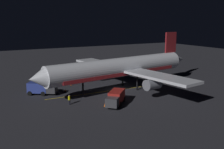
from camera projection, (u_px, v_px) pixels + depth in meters
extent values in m
cube|color=#27272D|center=(120.00, 90.00, 55.88)|extent=(180.00, 180.00, 0.20)
cube|color=gold|center=(103.00, 92.00, 54.12)|extent=(1.15, 24.06, 0.01)
cylinder|color=silver|center=(120.00, 67.00, 54.88)|extent=(8.69, 33.75, 4.01)
cube|color=maroon|center=(120.00, 72.00, 55.10)|extent=(7.78, 28.75, 0.72)
cone|color=silver|center=(38.00, 79.00, 44.21)|extent=(4.34, 3.73, 3.93)
cone|color=silver|center=(177.00, 59.00, 65.91)|extent=(4.25, 5.27, 3.61)
cube|color=maroon|center=(171.00, 42.00, 63.34)|extent=(0.86, 3.61, 4.91)
cube|color=silver|center=(160.00, 77.00, 48.45)|extent=(15.89, 6.92, 0.50)
cylinder|color=slate|center=(152.00, 84.00, 48.62)|extent=(2.53, 3.46, 2.10)
cube|color=silver|center=(101.00, 63.00, 63.54)|extent=(15.89, 6.92, 0.50)
cylinder|color=slate|center=(98.00, 70.00, 62.51)|extent=(2.53, 3.46, 2.10)
cylinder|color=black|center=(83.00, 90.00, 50.10)|extent=(0.41, 0.41, 2.85)
cylinder|color=black|center=(137.00, 83.00, 55.29)|extent=(0.41, 0.41, 2.85)
cylinder|color=black|center=(123.00, 79.00, 59.03)|extent=(0.41, 0.41, 2.85)
cube|color=navy|center=(38.00, 87.00, 51.93)|extent=(3.93, 4.36, 2.01)
cube|color=#38383D|center=(52.00, 89.00, 51.70)|extent=(2.67, 2.62, 1.50)
cylinder|color=black|center=(45.00, 92.00, 52.00)|extent=(2.41, 2.06, 0.90)
cylinder|color=black|center=(32.00, 92.00, 52.27)|extent=(2.41, 2.06, 0.90)
cube|color=maroon|center=(117.00, 96.00, 46.12)|extent=(4.50, 4.48, 1.92)
cube|color=#38383D|center=(112.00, 102.00, 43.31)|extent=(2.68, 2.68, 1.50)
cylinder|color=black|center=(115.00, 104.00, 44.91)|extent=(2.26, 2.28, 0.90)
cylinder|color=black|center=(119.00, 99.00, 47.72)|extent=(2.26, 2.28, 0.90)
cylinder|color=black|center=(69.00, 102.00, 45.82)|extent=(0.32, 0.32, 0.85)
cylinder|color=yellow|center=(69.00, 98.00, 45.67)|extent=(0.40, 0.40, 0.65)
sphere|color=tan|center=(69.00, 96.00, 45.58)|extent=(0.24, 0.24, 0.24)
cone|color=#EA590F|center=(71.00, 84.00, 59.24)|extent=(0.36, 0.36, 0.55)
cube|color=black|center=(71.00, 86.00, 59.29)|extent=(0.50, 0.50, 0.03)
cone|color=#EA590F|center=(83.00, 85.00, 58.67)|extent=(0.36, 0.36, 0.55)
cube|color=black|center=(83.00, 86.00, 58.73)|extent=(0.50, 0.50, 0.03)
cone|color=#EA590F|center=(65.00, 90.00, 54.35)|extent=(0.36, 0.36, 0.55)
cube|color=black|center=(65.00, 91.00, 54.40)|extent=(0.50, 0.50, 0.03)
cone|color=#EA590F|center=(105.00, 105.00, 44.73)|extent=(0.36, 0.36, 0.55)
cube|color=black|center=(105.00, 107.00, 44.78)|extent=(0.50, 0.50, 0.03)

